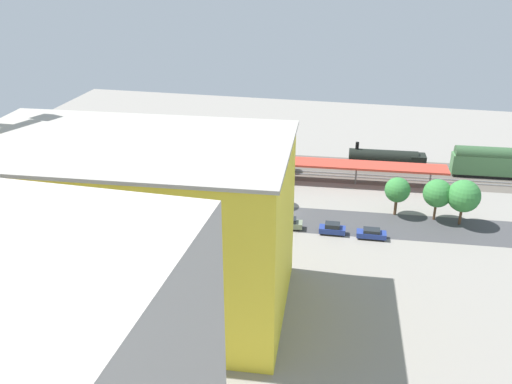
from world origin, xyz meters
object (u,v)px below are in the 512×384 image
object	(u,v)px
street_tree_1	(397,190)
parked_car_4	(209,215)
street_tree_5	(464,196)
locomotive	(390,160)
box_truck_0	(217,232)
platform_canopy_near	(285,161)
parked_car_1	(332,229)
freight_coach_far	(246,155)
construction_building	(133,228)
traffic_light	(144,193)
passenger_coach	(498,162)
street_tree_4	(437,193)
parked_car_0	(371,234)
street_tree_2	(263,175)
parked_car_2	(288,224)
street_tree_3	(141,164)
street_tree_0	(120,169)
parked_car_3	(249,221)

from	to	relation	value
street_tree_1	parked_car_4	bearing A→B (deg)	15.21
street_tree_5	parked_car_4	bearing A→B (deg)	9.75
locomotive	box_truck_0	distance (m)	44.51
platform_canopy_near	parked_car_1	distance (m)	22.79
freight_coach_far	street_tree_5	bearing A→B (deg)	157.69
construction_building	traffic_light	distance (m)	24.51
passenger_coach	parked_car_4	size ratio (longest dim) A/B	4.17
parked_car_1	traffic_light	bearing A→B (deg)	1.40
construction_building	street_tree_4	xyz separation A→B (m)	(-38.35, -31.51, -5.79)
passenger_coach	parked_car_0	distance (m)	38.14
freight_coach_far	construction_building	bearing A→B (deg)	86.37
platform_canopy_near	street_tree_4	xyz separation A→B (m)	(-26.90, 11.22, 0.87)
box_truck_0	street_tree_2	bearing A→B (deg)	-105.58
locomotive	traffic_light	bearing A→B (deg)	37.70
parked_car_2	street_tree_2	size ratio (longest dim) A/B	0.59
street_tree_1	street_tree_5	size ratio (longest dim) A/B	0.87
passenger_coach	street_tree_3	size ratio (longest dim) A/B	2.07
parked_car_0	construction_building	xyz separation A→B (m)	(28.38, 22.78, 9.78)
passenger_coach	parked_car_4	world-z (taller)	passenger_coach
street_tree_4	box_truck_0	bearing A→B (deg)	24.35
passenger_coach	street_tree_4	bearing A→B (deg)	58.28
parked_car_2	street_tree_4	size ratio (longest dim) A/B	0.68
construction_building	street_tree_5	size ratio (longest dim) A/B	4.85
platform_canopy_near	freight_coach_far	distance (m)	9.45
street_tree_0	street_tree_3	world-z (taller)	street_tree_3
construction_building	street_tree_5	world-z (taller)	construction_building
parked_car_3	street_tree_4	xyz separation A→B (m)	(-29.41, -8.63, 3.96)
parked_car_2	street_tree_3	world-z (taller)	street_tree_3
passenger_coach	parked_car_4	xyz separation A→B (m)	(49.64, 29.17, -2.44)
street_tree_0	street_tree_1	size ratio (longest dim) A/B	1.00
freight_coach_far	street_tree_2	distance (m)	17.19
parked_car_1	construction_building	world-z (taller)	construction_building
street_tree_0	construction_building	bearing A→B (deg)	118.21
parked_car_4	box_truck_0	distance (m)	8.01
freight_coach_far	box_truck_0	world-z (taller)	freight_coach_far
parked_car_4	construction_building	world-z (taller)	construction_building
parked_car_0	street_tree_3	bearing A→B (deg)	-12.74
parked_car_3	traffic_light	distance (m)	17.84
parked_car_0	passenger_coach	bearing A→B (deg)	-127.60
parked_car_0	parked_car_3	bearing A→B (deg)	-0.29
platform_canopy_near	parked_car_2	distance (m)	20.04
street_tree_4	parked_car_1	bearing A→B (deg)	28.16
passenger_coach	street_tree_3	distance (m)	68.02
street_tree_1	traffic_light	size ratio (longest dim) A/B	0.98
parked_car_4	street_tree_2	distance (m)	11.65
parked_car_1	traffic_light	world-z (taller)	traffic_light
platform_canopy_near	traffic_light	distance (m)	28.63
parked_car_0	parked_car_1	size ratio (longest dim) A/B	1.10
street_tree_0	street_tree_4	bearing A→B (deg)	179.95
box_truck_0	parked_car_3	bearing A→B (deg)	-118.92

